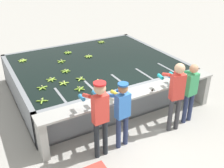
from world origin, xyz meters
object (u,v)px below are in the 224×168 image
(worker_1, at_px, (121,109))
(knife_0, at_px, (153,89))
(banana_bunch_floating_7, at_px, (42,101))
(banana_bunch_floating_10, at_px, (98,81))
(worker_2, at_px, (176,91))
(banana_bunch_floating_9, at_px, (61,61))
(banana_bunch_floating_1, at_px, (68,53))
(banana_bunch_floating_5, at_px, (80,89))
(banana_bunch_floating_3, at_px, (101,42))
(banana_bunch_floating_11, at_px, (65,71))
(banana_bunch_floating_4, at_px, (64,83))
(knife_1, at_px, (100,104))
(banana_bunch_floating_0, at_px, (80,79))
(banana_bunch_floating_6, at_px, (42,88))
(worker_3, at_px, (190,88))
(banana_bunch_floating_12, at_px, (22,61))
(banana_bunch_floating_2, at_px, (88,56))
(banana_bunch_floating_8, at_px, (51,80))
(worker_0, at_px, (100,112))

(worker_1, relative_size, knife_0, 5.29)
(banana_bunch_floating_7, height_order, banana_bunch_floating_10, same)
(worker_2, xyz_separation_m, banana_bunch_floating_9, (-1.61, 3.27, -0.11))
(banana_bunch_floating_1, xyz_separation_m, banana_bunch_floating_5, (-0.65, -2.52, 0.00))
(banana_bunch_floating_3, xyz_separation_m, banana_bunch_floating_11, (-2.05, -1.80, 0.00))
(banana_bunch_floating_4, relative_size, knife_1, 0.88)
(banana_bunch_floating_0, xyz_separation_m, banana_bunch_floating_1, (0.42, 2.02, -0.00))
(banana_bunch_floating_3, bearing_deg, banana_bunch_floating_9, -150.85)
(worker_1, bearing_deg, banana_bunch_floating_5, 108.16)
(banana_bunch_floating_3, xyz_separation_m, banana_bunch_floating_6, (-2.89, -2.46, 0.00))
(worker_3, height_order, banana_bunch_floating_7, worker_3)
(banana_bunch_floating_7, bearing_deg, banana_bunch_floating_10, 9.22)
(banana_bunch_floating_6, relative_size, banana_bunch_floating_12, 0.98)
(banana_bunch_floating_6, height_order, banana_bunch_floating_12, same)
(banana_bunch_floating_7, bearing_deg, banana_bunch_floating_2, 43.96)
(worker_3, bearing_deg, banana_bunch_floating_9, 124.20)
(banana_bunch_floating_4, height_order, knife_1, banana_bunch_floating_4)
(banana_bunch_floating_1, xyz_separation_m, banana_bunch_floating_12, (-1.45, 0.02, 0.00))
(banana_bunch_floating_0, distance_m, banana_bunch_floating_1, 2.06)
(banana_bunch_floating_0, bearing_deg, banana_bunch_floating_1, 78.27)
(banana_bunch_floating_4, height_order, banana_bunch_floating_6, same)
(worker_2, bearing_deg, banana_bunch_floating_10, 129.50)
(banana_bunch_floating_6, bearing_deg, banana_bunch_floating_10, -15.28)
(banana_bunch_floating_3, relative_size, banana_bunch_floating_10, 1.01)
(banana_bunch_floating_7, bearing_deg, worker_1, -40.13)
(banana_bunch_floating_1, bearing_deg, banana_bunch_floating_9, -125.87)
(banana_bunch_floating_12, bearing_deg, worker_3, -50.34)
(banana_bunch_floating_3, bearing_deg, banana_bunch_floating_7, -134.96)
(banana_bunch_floating_6, relative_size, knife_0, 0.93)
(banana_bunch_floating_1, relative_size, banana_bunch_floating_5, 1.01)
(worker_3, distance_m, banana_bunch_floating_3, 4.24)
(banana_bunch_floating_3, bearing_deg, worker_2, -93.90)
(banana_bunch_floating_4, xyz_separation_m, banana_bunch_floating_11, (0.30, 0.68, -0.00))
(worker_2, distance_m, banana_bunch_floating_12, 4.71)
(banana_bunch_floating_6, relative_size, banana_bunch_floating_10, 0.99)
(banana_bunch_floating_12, relative_size, knife_1, 0.90)
(banana_bunch_floating_8, height_order, banana_bunch_floating_9, same)
(banana_bunch_floating_9, bearing_deg, worker_1, -86.19)
(banana_bunch_floating_12, bearing_deg, banana_bunch_floating_6, -89.35)
(banana_bunch_floating_9, xyz_separation_m, banana_bunch_floating_12, (-1.00, 0.64, -0.00))
(banana_bunch_floating_5, xyz_separation_m, banana_bunch_floating_10, (0.57, 0.14, 0.00))
(banana_bunch_floating_6, relative_size, knife_1, 0.88)
(worker_0, height_order, banana_bunch_floating_0, worker_0)
(worker_3, distance_m, banana_bunch_floating_10, 2.28)
(banana_bunch_floating_1, distance_m, banana_bunch_floating_8, 2.01)
(worker_3, xyz_separation_m, banana_bunch_floating_7, (-3.32, 1.16, 0.01))
(banana_bunch_floating_11, bearing_deg, banana_bunch_floating_10, -63.72)
(worker_0, relative_size, banana_bunch_floating_9, 6.37)
(banana_bunch_floating_5, relative_size, banana_bunch_floating_7, 1.03)
(worker_1, relative_size, banana_bunch_floating_9, 5.71)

